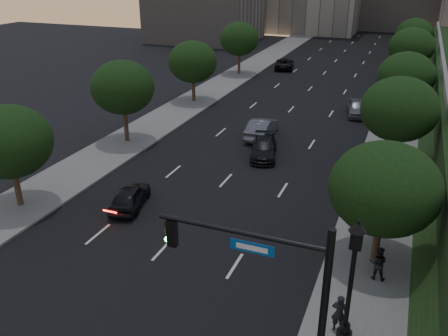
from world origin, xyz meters
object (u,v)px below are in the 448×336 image
at_px(traffic_signal_mast, 287,315).
at_px(pedestrian_c, 388,186).
at_px(sedan_near_left, 130,196).
at_px(pedestrian_a, 339,313).
at_px(street_lamp, 350,291).
at_px(sedan_near_right, 264,148).
at_px(sedan_far_left, 284,64).
at_px(sedan_far_right, 357,108).
at_px(sedan_mid_left, 262,128).
at_px(pedestrian_b, 378,263).

height_order(traffic_signal_mast, pedestrian_c, traffic_signal_mast).
relative_size(sedan_near_left, pedestrian_a, 2.42).
bearing_deg(street_lamp, sedan_near_right, 116.34).
xyz_separation_m(sedan_far_left, sedan_near_right, (6.81, -31.57, -0.04)).
relative_size(sedan_far_right, pedestrian_c, 2.92).
bearing_deg(street_lamp, sedan_near_left, 153.91).
bearing_deg(sedan_near_left, pedestrian_a, 142.06).
xyz_separation_m(sedan_mid_left, pedestrian_c, (10.66, -7.99, 0.11)).
xyz_separation_m(sedan_mid_left, pedestrian_a, (9.74, -20.87, 0.18)).
bearing_deg(sedan_near_right, sedan_near_left, -129.83).
relative_size(traffic_signal_mast, pedestrian_a, 4.13).
relative_size(traffic_signal_mast, street_lamp, 1.25).
bearing_deg(sedan_near_right, sedan_mid_left, 95.43).
relative_size(sedan_mid_left, pedestrian_c, 3.19).
bearing_deg(traffic_signal_mast, pedestrian_c, 82.65).
bearing_deg(pedestrian_b, traffic_signal_mast, 72.94).
bearing_deg(street_lamp, sedan_far_left, 107.48).
height_order(street_lamp, sedan_near_left, street_lamp).
height_order(sedan_mid_left, pedestrian_c, pedestrian_c).
relative_size(traffic_signal_mast, pedestrian_b, 4.17).
relative_size(traffic_signal_mast, sedan_far_right, 1.54).
distance_m(sedan_near_left, pedestrian_a, 14.79).
bearing_deg(sedan_near_right, sedan_far_right, 54.58).
height_order(sedan_far_left, pedestrian_b, pedestrian_b).
bearing_deg(sedan_mid_left, sedan_near_right, 107.74).
bearing_deg(traffic_signal_mast, sedan_near_right, 108.83).
distance_m(sedan_near_right, pedestrian_c, 10.03).
relative_size(sedan_far_right, pedestrian_a, 2.68).
relative_size(sedan_mid_left, sedan_near_right, 1.06).
xyz_separation_m(traffic_signal_mast, sedan_far_left, (-13.87, 52.28, -2.95)).
distance_m(sedan_near_left, pedestrian_c, 15.88).
bearing_deg(sedan_near_left, sedan_far_right, -126.73).
height_order(sedan_far_left, pedestrian_c, pedestrian_c).
xyz_separation_m(pedestrian_a, pedestrian_b, (1.12, 4.08, -0.01)).
bearing_deg(sedan_near_right, traffic_signal_mast, -85.23).
relative_size(street_lamp, sedan_near_right, 1.20).
xyz_separation_m(sedan_far_right, pedestrian_a, (3.06, -30.20, 0.22)).
xyz_separation_m(street_lamp, sedan_near_left, (-13.77, 6.74, -1.93)).
bearing_deg(street_lamp, pedestrian_b, 80.29).
xyz_separation_m(sedan_near_left, pedestrian_b, (14.57, -2.06, 0.29)).
distance_m(sedan_mid_left, sedan_far_left, 28.03).
relative_size(sedan_mid_left, sedan_far_right, 1.09).
relative_size(sedan_mid_left, pedestrian_b, 2.96).
bearing_deg(sedan_mid_left, sedan_far_right, -127.36).
distance_m(sedan_near_right, pedestrian_b, 15.83).
relative_size(street_lamp, pedestrian_a, 3.31).
xyz_separation_m(street_lamp, pedestrian_c, (0.61, 13.48, -1.71)).
height_order(sedan_far_left, pedestrian_a, pedestrian_a).
bearing_deg(pedestrian_b, sedan_near_left, -8.65).
height_order(pedestrian_b, pedestrian_c, pedestrian_b).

